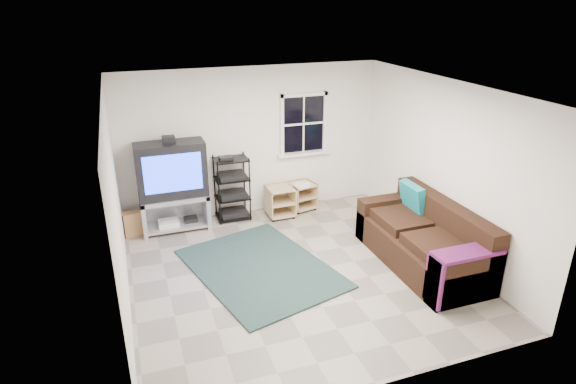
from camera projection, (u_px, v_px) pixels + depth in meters
name	position (u px, v px, depth m)	size (l,w,h in m)	color
room	(304.00, 128.00, 8.60)	(4.60, 4.62, 4.60)	gray
tv_unit	(172.00, 179.00, 7.85)	(1.10, 0.55, 1.62)	#A3A3AC
av_rack	(232.00, 192.00, 8.37)	(0.58, 0.42, 1.15)	black
side_table_left	(279.00, 200.00, 8.57)	(0.47, 0.47, 0.55)	#D0B480
side_table_right	(301.00, 194.00, 8.85)	(0.52, 0.52, 0.52)	#D0B480
sofa	(424.00, 241.00, 6.98)	(0.99, 2.23, 1.02)	black
shag_rug	(260.00, 268.00, 6.96)	(1.70, 2.34, 0.03)	black
paper_bag	(132.00, 224.00, 7.87)	(0.29, 0.19, 0.41)	#A5754A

